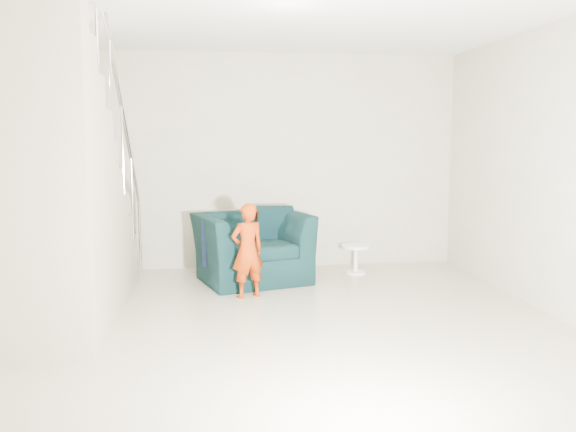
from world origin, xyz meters
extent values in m
plane|color=tan|center=(0.00, 0.00, 0.00)|extent=(5.50, 5.50, 0.00)
plane|color=silver|center=(0.00, 0.00, 2.70)|extent=(5.50, 5.50, 0.00)
plane|color=#A59E86|center=(0.00, 2.75, 1.35)|extent=(5.00, 0.00, 5.00)
plane|color=#A59E86|center=(0.00, -2.75, 1.35)|extent=(5.00, 0.00, 5.00)
plane|color=#A59E86|center=(2.50, 0.00, 1.35)|extent=(0.00, 5.50, 5.50)
imported|color=black|center=(-0.17, 1.97, 0.39)|extent=(1.46, 1.35, 0.78)
imported|color=#8D1B04|center=(-0.27, 1.24, 0.49)|extent=(0.42, 0.35, 0.98)
cylinder|color=white|center=(1.11, 2.18, 0.34)|extent=(0.36, 0.36, 0.04)
cylinder|color=white|center=(1.11, 2.18, 0.16)|extent=(0.05, 0.05, 0.32)
cylinder|color=white|center=(1.11, 2.18, 0.01)|extent=(0.25, 0.25, 0.03)
cube|color=#ADA089|center=(-2.00, 2.35, 0.14)|extent=(1.00, 0.30, 0.27)
cube|color=#ADA089|center=(-2.00, 2.05, 0.27)|extent=(1.00, 0.30, 0.54)
cube|color=#ADA089|center=(-2.00, 1.75, 0.41)|extent=(1.00, 0.30, 0.81)
cube|color=#ADA089|center=(-2.00, 1.45, 0.54)|extent=(1.00, 0.30, 1.08)
cube|color=#ADA089|center=(-2.00, 1.15, 0.68)|extent=(1.00, 0.30, 1.35)
cube|color=#ADA089|center=(-2.00, 0.85, 0.81)|extent=(1.00, 0.30, 1.62)
cube|color=#ADA089|center=(-2.00, 0.55, 0.95)|extent=(1.00, 0.30, 1.89)
cube|color=#ADA089|center=(-2.00, 0.25, 1.08)|extent=(1.00, 0.30, 2.16)
cube|color=#ADA089|center=(-2.00, -0.05, 1.22)|extent=(1.00, 0.30, 2.43)
cube|color=#ADA089|center=(-2.00, -0.35, 1.35)|extent=(1.00, 0.30, 2.70)
cylinder|color=silver|center=(-1.50, 1.00, 2.25)|extent=(0.04, 3.03, 2.73)
cylinder|color=silver|center=(-1.50, 2.50, 0.50)|extent=(0.04, 0.04, 1.00)
cube|color=black|center=(0.11, 2.21, 0.63)|extent=(0.44, 0.21, 0.44)
cube|color=black|center=(-0.72, 1.95, 0.49)|extent=(0.05, 0.47, 0.53)
cube|color=black|center=(-0.16, 1.21, 0.86)|extent=(0.03, 0.05, 0.10)
camera|label=1|loc=(-0.62, -4.96, 1.64)|focal=38.00mm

